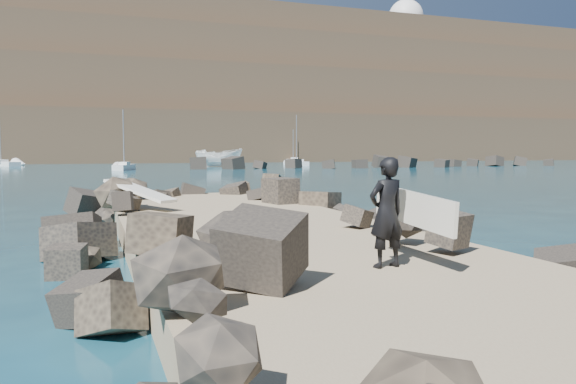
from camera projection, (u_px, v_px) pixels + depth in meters
name	position (u px, v px, depth m)	size (l,w,h in m)	color
ground	(273.00, 258.00, 12.11)	(800.00, 800.00, 0.00)	#0F384C
jetty	(306.00, 261.00, 10.21)	(6.00, 26.00, 0.60)	#8C7759
riprap_left	(140.00, 256.00, 9.70)	(2.60, 22.00, 1.00)	black
riprap_right	(428.00, 238.00, 11.63)	(2.60, 22.00, 1.00)	black
breakwater_secondary	(393.00, 163.00, 75.44)	(52.00, 4.00, 1.20)	black
headland	(136.00, 104.00, 164.59)	(360.00, 140.00, 32.00)	#2D4919
surfboard_resting	(140.00, 194.00, 16.24)	(0.63, 2.50, 0.08)	white
boat_imported	(219.00, 158.00, 78.97)	(2.49, 6.62, 2.56)	white
surfer_with_board	(390.00, 212.00, 8.23)	(0.84, 2.02, 1.62)	black
radome	(406.00, 23.00, 175.50)	(10.90, 10.90, 17.27)	white
sailboat_f	(293.00, 161.00, 106.16)	(1.55, 5.19, 6.37)	white
sailboat_e	(1.00, 164.00, 82.03)	(5.96, 7.74, 9.67)	white
sailboat_b	(124.00, 167.00, 65.36)	(3.00, 5.94, 7.16)	white
sailboat_d	(297.00, 163.00, 84.51)	(1.67, 6.43, 7.76)	white
headland_buildings	(162.00, 38.00, 158.19)	(137.50, 30.50, 5.00)	white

